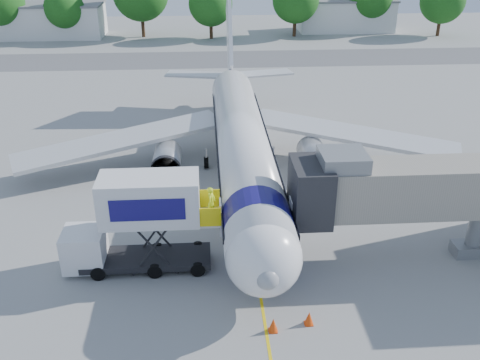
{
  "coord_description": "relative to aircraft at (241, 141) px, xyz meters",
  "views": [
    {
      "loc": [
        -2.53,
        -31.9,
        17.35
      ],
      "look_at": [
        -0.58,
        -2.92,
        3.2
      ],
      "focal_mm": 40.0,
      "sensor_mm": 36.0,
      "label": 1
    }
  ],
  "objects": [
    {
      "name": "catering_hiloader",
      "position": [
        -6.27,
        -11.12,
        -0.19
      ],
      "size": [
        8.5,
        2.44,
        5.5
      ],
      "color": "black",
      "rests_on": "ground"
    },
    {
      "name": "tree_g",
      "position": [
        36.36,
        52.08,
        2.64
      ],
      "size": [
        7.22,
        7.22,
        9.21
      ],
      "color": "#382314",
      "rests_on": "ground"
    },
    {
      "name": "ground",
      "position": [
        0.0,
        -4.12,
        -2.95
      ],
      "size": [
        160.0,
        160.0,
        0.0
      ],
      "primitive_type": "plane",
      "color": "gray",
      "rests_on": "ground"
    },
    {
      "name": "safety_cone_a",
      "position": [
        2.08,
        -16.38,
        -2.61
      ],
      "size": [
        0.45,
        0.45,
        0.72
      ],
      "color": "#DD3F0B",
      "rests_on": "ground"
    },
    {
      "name": "outbuilding_right",
      "position": [
        22.0,
        57.88,
        -0.29
      ],
      "size": [
        16.4,
        7.4,
        5.3
      ],
      "color": "silver",
      "rests_on": "ground"
    },
    {
      "name": "jet_bridge",
      "position": [
        7.99,
        -11.12,
        1.39
      ],
      "size": [
        13.9,
        3.2,
        6.6
      ],
      "color": "gray",
      "rests_on": "ground"
    },
    {
      "name": "outbuilding_left",
      "position": [
        -28.0,
        55.88,
        -0.29
      ],
      "size": [
        18.4,
        8.4,
        5.3
      ],
      "color": "silver",
      "rests_on": "ground"
    },
    {
      "name": "safety_cone_b",
      "position": [
        0.32,
        -16.75,
        -2.6
      ],
      "size": [
        0.46,
        0.46,
        0.73
      ],
      "color": "#DD3F0B",
      "rests_on": "ground"
    },
    {
      "name": "tree_d",
      "position": [
        -1.26,
        52.41,
        2.44
      ],
      "size": [
        6.96,
        6.96,
        8.88
      ],
      "color": "#382314",
      "rests_on": "ground"
    },
    {
      "name": "aircraft",
      "position": [
        0.0,
        0.0,
        0.0
      ],
      "size": [
        34.17,
        37.73,
        11.35
      ],
      "color": "silver",
      "rests_on": "ground"
    },
    {
      "name": "guidance_line",
      "position": [
        0.0,
        -4.12,
        -2.94
      ],
      "size": [
        0.15,
        70.0,
        0.01
      ],
      "primitive_type": "cube",
      "color": "yellow",
      "rests_on": "ground"
    },
    {
      "name": "tree_b",
      "position": [
        -24.3,
        53.05,
        1.87
      ],
      "size": [
        6.24,
        6.24,
        7.95
      ],
      "color": "#382314",
      "rests_on": "ground"
    },
    {
      "name": "taxiway_strip",
      "position": [
        0.0,
        37.88,
        -2.94
      ],
      "size": [
        120.0,
        10.0,
        0.01
      ],
      "primitive_type": "cube",
      "color": "#59595B",
      "rests_on": "ground"
    }
  ]
}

